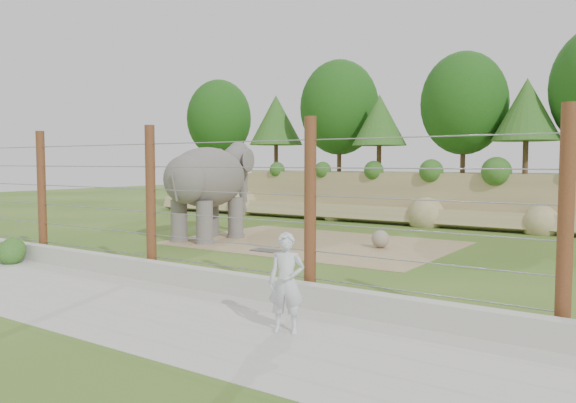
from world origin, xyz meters
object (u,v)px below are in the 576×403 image
Objects in this scene: elephant at (208,191)px; stone_ball at (380,239)px; barrier_fence at (151,201)px; zookeeper at (286,283)px.

elephant reaches higher than stone_ball.
elephant is 6.92m from stone_ball.
barrier_fence is at bearing -64.84° from elephant.
barrier_fence is (3.42, -5.99, 0.11)m from elephant.
barrier_fence is 6.37m from zookeeper.
zookeeper is at bearing -20.46° from barrier_fence.
barrier_fence is at bearing 138.11° from zookeeper.
stone_ball is 10.32m from zookeeper.
stone_ball is 0.03× the size of barrier_fence.
elephant is 6.90m from barrier_fence.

